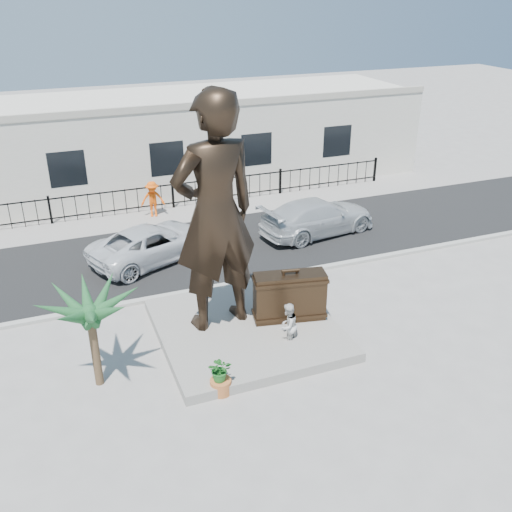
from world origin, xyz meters
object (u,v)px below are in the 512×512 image
(suitcase, at_px, (290,296))
(car_white, at_px, (152,243))
(statue, at_px, (215,214))
(tourist, at_px, (288,326))

(suitcase, relative_size, car_white, 0.44)
(statue, xyz_separation_m, suitcase, (2.09, -0.61, -2.75))
(statue, xyz_separation_m, car_white, (-0.84, 5.59, -3.11))
(car_white, bearing_deg, statue, 165.64)
(suitcase, distance_m, tourist, 1.15)
(tourist, bearing_deg, car_white, -102.95)
(statue, relative_size, car_white, 1.42)
(tourist, bearing_deg, suitcase, -148.28)
(suitcase, bearing_deg, statue, 175.02)
(statue, height_order, car_white, statue)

